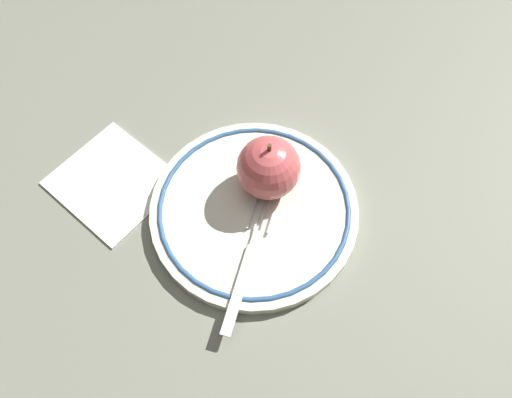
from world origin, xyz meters
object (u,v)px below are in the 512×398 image
(apple_red_whole, at_px, (269,168))
(napkin_folded, at_px, (113,181))
(fork, at_px, (249,258))
(plate, at_px, (256,210))

(apple_red_whole, bearing_deg, napkin_folded, 98.90)
(apple_red_whole, relative_size, fork, 0.44)
(fork, distance_m, napkin_folded, 0.20)
(napkin_folded, bearing_deg, fork, -109.62)
(fork, relative_size, napkin_folded, 1.41)
(plate, relative_size, fork, 1.30)
(plate, bearing_deg, fork, -174.01)
(plate, bearing_deg, apple_red_whole, -11.94)
(apple_red_whole, xyz_separation_m, fork, (-0.10, 0.00, -0.04))
(plate, distance_m, apple_red_whole, 0.06)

